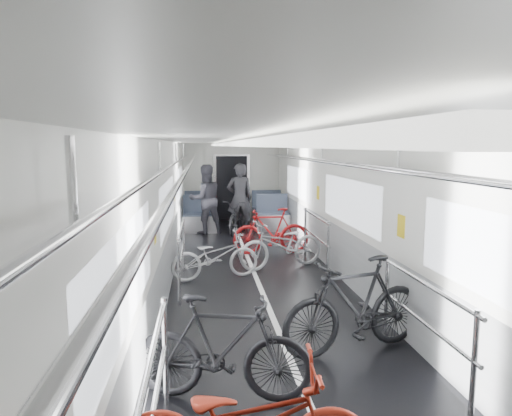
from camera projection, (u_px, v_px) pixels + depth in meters
The scene contains 9 objects.
car_shell at pixel (249, 206), 9.12m from camera, with size 3.02×14.01×2.41m.
bike_left_mid at pixel (223, 348), 4.14m from camera, with size 0.47×1.65×0.99m, color black.
bike_left_far at pixel (215, 256), 7.96m from camera, with size 0.54×1.55×0.82m, color #B3B4B8.
bike_right_near at pixel (356, 305), 5.12m from camera, with size 0.52×1.82×1.10m, color black.
bike_right_mid at pixel (282, 245), 8.66m from camera, with size 0.61×1.74×0.92m, color #B2B3B7.
bike_right_far at pixel (271, 231), 9.80m from camera, with size 0.47×1.66×0.99m, color red.
bike_aisle at pixel (238, 216), 12.18m from camera, with size 0.60×1.72×0.90m, color black.
person_standing at pixel (240, 198), 12.12m from camera, with size 0.68×0.45×1.87m, color black.
person_seated at pixel (205, 199), 12.04m from camera, with size 0.89×0.69×1.83m, color #27262D.
Camera 1 is at (-0.93, -7.21, 2.32)m, focal length 32.00 mm.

